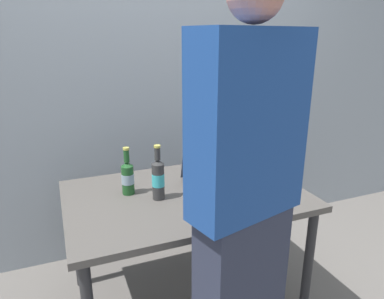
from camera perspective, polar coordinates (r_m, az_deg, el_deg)
name	(u,v)px	position (r m, az deg, el deg)	size (l,w,h in m)	color
ground_plane	(186,297)	(2.38, -1.01, -22.80)	(8.00, 8.00, 0.00)	slate
desk	(185,205)	(2.02, -1.11, -8.89)	(1.30, 0.87, 0.71)	#56514C
laptop	(213,177)	(2.07, 3.48, -4.45)	(0.37, 0.34, 0.21)	#383D4C
beer_bottle_brown	(128,177)	(1.97, -10.36, -4.33)	(0.07, 0.07, 0.27)	#1E5123
beer_bottle_green	(158,178)	(1.88, -5.49, -4.60)	(0.07, 0.07, 0.30)	#333333
person_figure	(244,207)	(1.40, 8.48, -9.17)	(0.48, 0.32, 1.81)	#2D3347
back_wall	(147,73)	(2.52, -7.34, 12.10)	(6.00, 0.10, 2.60)	#99A3AD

